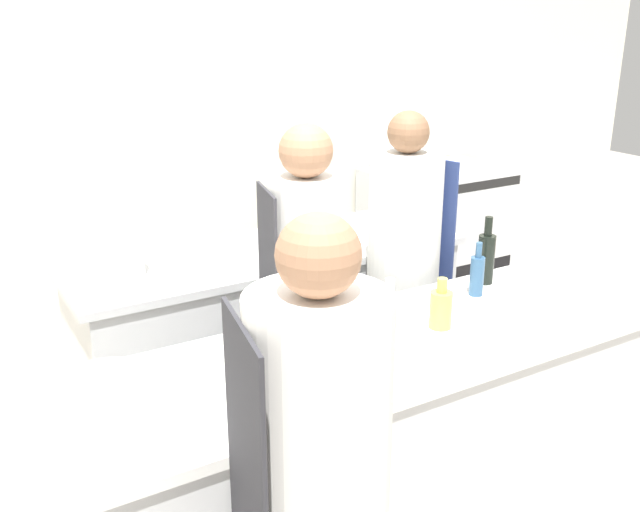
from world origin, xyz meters
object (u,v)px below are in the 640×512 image
object	(u,v)px
chef_at_stove	(403,278)
stockpot	(110,256)
bottle_olive_oil	(389,321)
bottle_vinegar	(441,308)
oven_range	(437,243)
bowl_mixing_large	(308,324)
chef_at_prep_near	(317,512)
bottle_wine	(486,257)
bowl_prep_small	(104,386)
chef_at_pass_far	(306,312)
cup	(256,402)
bottle_cooking_oil	(477,274)
bowl_ceramic_blue	(310,353)

from	to	relation	value
chef_at_stove	stockpot	distance (m)	1.41
bottle_olive_oil	bottle_vinegar	xyz separation A→B (m)	(0.28, 0.04, -0.03)
oven_range	chef_at_stove	size ratio (longest dim) A/B	0.63
bowl_mixing_large	bottle_olive_oil	bearing A→B (deg)	-54.60
chef_at_prep_near	bottle_wine	size ratio (longest dim) A/B	5.28
oven_range	bottle_wine	size ratio (longest dim) A/B	3.32
bottle_vinegar	bowl_mixing_large	distance (m)	0.52
bottle_wine	bowl_mixing_large	xyz separation A→B (m)	(-0.95, -0.05, -0.09)
bowl_prep_small	chef_at_stove	bearing A→B (deg)	18.33
chef_at_pass_far	bottle_olive_oil	distance (m)	0.59
chef_at_pass_far	cup	xyz separation A→B (m)	(-0.59, -0.73, 0.10)
chef_at_pass_far	bowl_mixing_large	bearing A→B (deg)	165.22
bottle_cooking_oil	bowl_ceramic_blue	size ratio (longest dim) A/B	0.94
oven_range	bowl_mixing_large	xyz separation A→B (m)	(-1.90, -1.51, 0.42)
bottle_cooking_oil	stockpot	distance (m)	1.67
bottle_cooking_oil	bowl_mixing_large	size ratio (longest dim) A/B	1.39
bottle_vinegar	bottle_wine	bearing A→B (deg)	29.32
bowl_mixing_large	chef_at_stove	bearing A→B (deg)	29.23
oven_range	bottle_olive_oil	xyz separation A→B (m)	(-1.72, -1.77, 0.49)
bottle_vinegar	bowl_prep_small	size ratio (longest dim) A/B	0.76
chef_at_prep_near	bowl_prep_small	bearing A→B (deg)	36.09
chef_at_prep_near	bottle_olive_oil	world-z (taller)	chef_at_prep_near
chef_at_pass_far	stockpot	xyz separation A→B (m)	(-0.66, 0.69, 0.16)
chef_at_prep_near	bottle_olive_oil	xyz separation A→B (m)	(0.63, 0.57, 0.19)
chef_at_prep_near	bowl_mixing_large	xyz separation A→B (m)	(0.45, 0.83, 0.11)
bowl_mixing_large	stockpot	xyz separation A→B (m)	(-0.50, 0.99, 0.07)
bottle_olive_oil	cup	bearing A→B (deg)	-165.23
chef_at_stove	bottle_wine	size ratio (longest dim) A/B	5.27
bowl_ceramic_blue	bowl_prep_small	bearing A→B (deg)	170.44
bottle_cooking_oil	chef_at_stove	bearing A→B (deg)	92.95
bottle_olive_oil	oven_range	bearing A→B (deg)	45.98
bowl_prep_small	bowl_mixing_large	bearing A→B (deg)	6.10
bottle_wine	cup	bearing A→B (deg)	-161.06
bowl_prep_small	stockpot	size ratio (longest dim) A/B	0.86
chef_at_prep_near	bottle_vinegar	bearing A→B (deg)	-46.13
bowl_prep_small	cup	xyz separation A→B (m)	(0.38, -0.34, 0.00)
bottle_olive_oil	bottle_wine	bearing A→B (deg)	22.17
chef_at_prep_near	bottle_olive_oil	bearing A→B (deg)	-37.90
bottle_olive_oil	stockpot	distance (m)	1.43
oven_range	bottle_olive_oil	bearing A→B (deg)	-134.02
chef_at_pass_far	cup	distance (m)	0.94
cup	bottle_cooking_oil	bearing A→B (deg)	17.06
bowl_prep_small	chef_at_prep_near	bearing A→B (deg)	-64.20
chef_at_prep_near	bowl_ceramic_blue	bearing A→B (deg)	-17.91
bottle_vinegar	bottle_olive_oil	bearing A→B (deg)	-172.04
bottle_cooking_oil	chef_at_prep_near	bearing A→B (deg)	-148.07
chef_at_prep_near	bottle_cooking_oil	world-z (taller)	chef_at_prep_near
chef_at_stove	bowl_ceramic_blue	world-z (taller)	chef_at_stove
chef_at_prep_near	stockpot	distance (m)	1.83
chef_at_pass_far	bottle_cooking_oil	distance (m)	0.76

